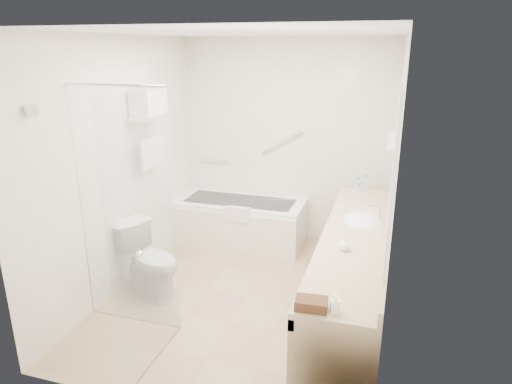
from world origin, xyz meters
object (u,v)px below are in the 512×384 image
(vanity_counter, at_px, (353,257))
(toilet, at_px, (150,260))
(water_bottle_left, at_px, (358,193))
(bathtub, at_px, (240,221))
(amenity_basket, at_px, (311,304))

(vanity_counter, relative_size, toilet, 3.71)
(vanity_counter, relative_size, water_bottle_left, 13.48)
(toilet, height_order, water_bottle_left, water_bottle_left)
(bathtub, xyz_separation_m, amenity_basket, (1.37, -2.64, 0.61))
(toilet, xyz_separation_m, water_bottle_left, (1.92, 0.97, 0.59))
(bathtub, relative_size, vanity_counter, 0.59)
(toilet, distance_m, water_bottle_left, 2.23)
(bathtub, bearing_deg, vanity_counter, -42.35)
(vanity_counter, xyz_separation_m, toilet, (-1.97, -0.07, -0.28))
(bathtub, height_order, vanity_counter, vanity_counter)
(bathtub, distance_m, amenity_basket, 3.04)
(bathtub, xyz_separation_m, vanity_counter, (1.52, -1.39, 0.36))
(amenity_basket, bearing_deg, vanity_counter, 83.14)
(bathtub, bearing_deg, amenity_basket, -62.51)
(vanity_counter, distance_m, amenity_basket, 1.28)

